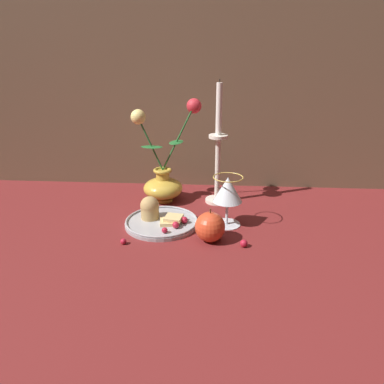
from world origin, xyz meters
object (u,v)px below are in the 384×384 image
object	(u,v)px
candlestick	(218,157)
wine_glass	(228,191)
apple_beside_vase	(210,227)
vase	(163,177)
plate_with_pastries	(159,218)

from	to	relation	value
candlestick	wine_glass	bearing A→B (deg)	-80.17
apple_beside_vase	candlestick	bearing A→B (deg)	86.53
vase	plate_with_pastries	xyz separation A→B (m)	(0.01, -0.18, -0.07)
candlestick	apple_beside_vase	world-z (taller)	candlestick
candlestick	apple_beside_vase	bearing A→B (deg)	-93.47
wine_glass	candlestick	xyz separation A→B (m)	(-0.03, 0.17, 0.05)
vase	wine_glass	xyz separation A→B (m)	(0.21, -0.17, 0.02)
vase	candlestick	world-z (taller)	candlestick
candlestick	apple_beside_vase	size ratio (longest dim) A/B	4.26
plate_with_pastries	apple_beside_vase	xyz separation A→B (m)	(0.15, -0.09, 0.02)
wine_glass	apple_beside_vase	world-z (taller)	wine_glass
plate_with_pastries	wine_glass	distance (m)	0.21
wine_glass	apple_beside_vase	distance (m)	0.13
plate_with_pastries	candlestick	distance (m)	0.28
vase	plate_with_pastries	world-z (taller)	vase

